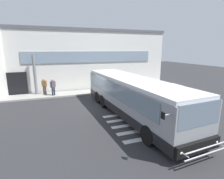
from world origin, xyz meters
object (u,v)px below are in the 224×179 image
Objects in this scene: entry_support_column at (35,75)px; bus_main_foreground at (131,97)px; passenger_by_doorway at (53,86)px; safety_bollard_yellow at (105,90)px; passenger_near_column at (44,85)px.

entry_support_column is 0.33× the size of bus_main_foreground.
entry_support_column is at bearing 147.46° from passenger_by_doorway.
bus_main_foreground reaches higher than safety_bollard_yellow.
bus_main_foreground is at bearing -53.82° from passenger_by_doorway.
bus_main_foreground is 7.09× the size of passenger_near_column.
bus_main_foreground is at bearing -50.05° from entry_support_column.
passenger_near_column is 1.05m from passenger_by_doorway.
bus_main_foreground is at bearing -52.28° from passenger_near_column.
entry_support_column reaches higher than safety_bollard_yellow.
passenger_near_column is 1.86× the size of safety_bollard_yellow.
entry_support_column is 7.20m from safety_bollard_yellow.
safety_bollard_yellow is at bearing -8.53° from passenger_by_doorway.
safety_bollard_yellow is (0.01, 6.27, -0.88)m from bus_main_foreground.
passenger_near_column is at bearing 166.48° from safety_bollard_yellow.
entry_support_column is at bearing 155.46° from passenger_near_column.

